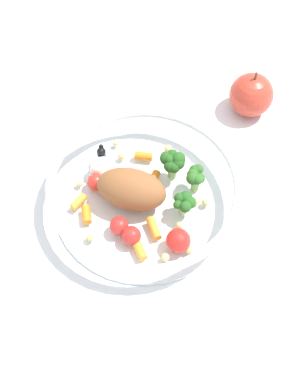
% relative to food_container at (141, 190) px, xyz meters
% --- Properties ---
extents(ground_plane, '(2.40, 2.40, 0.00)m').
position_rel_food_container_xyz_m(ground_plane, '(-0.01, -0.00, -0.03)').
color(ground_plane, white).
extents(food_container, '(0.26, 0.26, 0.07)m').
position_rel_food_container_xyz_m(food_container, '(0.00, 0.00, 0.00)').
color(food_container, white).
rests_on(food_container, ground_plane).
extents(loose_apple, '(0.07, 0.07, 0.08)m').
position_rel_food_container_xyz_m(loose_apple, '(-0.13, 0.20, 0.00)').
color(loose_apple, '#BC3828').
rests_on(loose_apple, ground_plane).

